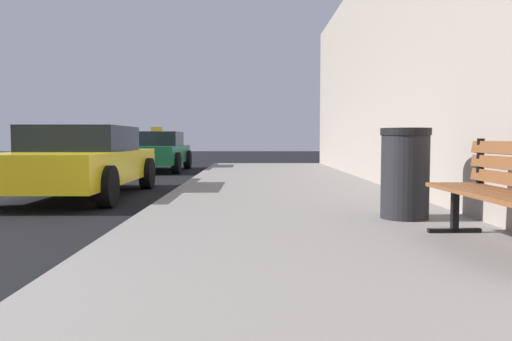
{
  "coord_description": "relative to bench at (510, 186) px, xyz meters",
  "views": [
    {
      "loc": [
        3.37,
        -2.25,
        1.04
      ],
      "look_at": [
        3.43,
        5.16,
        0.57
      ],
      "focal_mm": 35.02,
      "sensor_mm": 36.0,
      "label": 1
    }
  ],
  "objects": [
    {
      "name": "trash_bin",
      "position": [
        -0.32,
        1.64,
        -0.01
      ],
      "size": [
        0.55,
        0.55,
        1.01
      ],
      "color": "black",
      "rests_on": "sidewalk"
    },
    {
      "name": "car_yellow",
      "position": [
        -5.12,
        5.08,
        -0.02
      ],
      "size": [
        2.06,
        4.49,
        1.27
      ],
      "rotation": [
        0.0,
        0.0,
        3.14
      ],
      "color": "yellow",
      "rests_on": "ground_plane"
    },
    {
      "name": "car_green",
      "position": [
        -5.12,
        12.24,
        -0.02
      ],
      "size": [
        1.93,
        4.02,
        1.43
      ],
      "rotation": [
        0.0,
        0.0,
        3.14
      ],
      "color": "#196638",
      "rests_on": "ground_plane"
    },
    {
      "name": "bench",
      "position": [
        0.0,
        0.0,
        0.0
      ],
      "size": [
        0.53,
        1.82,
        0.89
      ],
      "rotation": [
        0.0,
        0.0,
        0.02
      ],
      "color": "brown",
      "rests_on": "sidewalk"
    }
  ]
}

